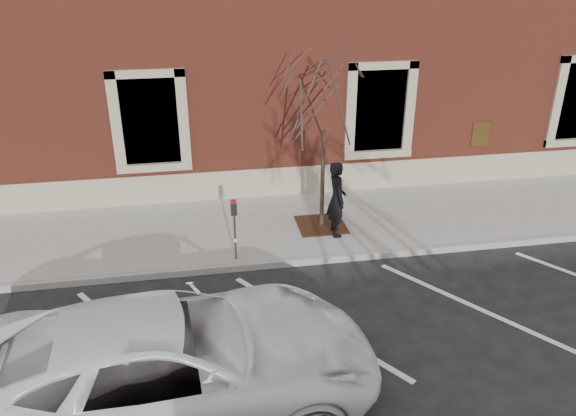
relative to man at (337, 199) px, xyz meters
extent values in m
plane|color=#28282B|center=(-1.22, -0.99, -1.06)|extent=(120.00, 120.00, 0.00)
cube|color=#B8B4AD|center=(-1.22, 0.76, -0.98)|extent=(40.00, 3.50, 0.15)
cube|color=#9E9E99|center=(-1.22, -1.04, -0.98)|extent=(40.00, 0.12, 0.15)
cube|color=maroon|center=(-1.22, 6.76, 2.94)|extent=(40.00, 8.50, 8.00)
cube|color=tan|center=(-1.22, 2.54, -0.51)|extent=(40.00, 0.06, 0.80)
cube|color=black|center=(-4.22, 2.66, 1.34)|extent=(1.40, 0.30, 2.20)
cube|color=tan|center=(-4.22, 2.49, 0.14)|extent=(1.90, 0.20, 0.20)
cube|color=black|center=(1.78, 2.66, 1.34)|extent=(1.40, 0.30, 2.20)
cube|color=tan|center=(1.78, 2.49, 0.14)|extent=(1.90, 0.20, 0.20)
cube|color=tan|center=(7.78, 2.49, 0.14)|extent=(1.90, 0.20, 0.20)
imported|color=black|center=(0.00, 0.00, 0.00)|extent=(0.44, 0.66, 1.81)
cylinder|color=#595B60|center=(-2.45, -0.79, -0.37)|extent=(0.05, 0.05, 1.07)
cube|color=black|center=(-2.45, -0.79, 0.31)|extent=(0.13, 0.10, 0.28)
cube|color=#A50B1E|center=(-2.45, -0.79, 0.48)|extent=(0.12, 0.09, 0.06)
cube|color=white|center=(-2.45, -0.84, -0.42)|extent=(0.05, 0.00, 0.08)
cube|color=#3E2414|center=(-0.23, 0.48, -0.89)|extent=(1.16, 1.16, 0.03)
cylinder|color=#403227|center=(-0.23, 0.48, 0.31)|extent=(0.10, 0.10, 2.43)
imported|color=white|center=(-3.78, -4.89, -0.18)|extent=(6.48, 3.38, 1.74)
camera|label=1|loc=(-3.17, -11.52, 5.31)|focal=35.00mm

